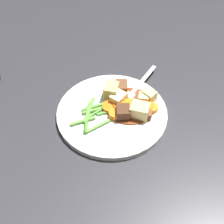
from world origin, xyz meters
TOP-DOWN VIEW (x-y plane):
  - ground_plane at (0.00, 0.00)m, footprint 3.00×3.00m
  - dinner_plate at (0.00, 0.00)m, footprint 0.25×0.25m
  - stew_sauce at (0.04, 0.00)m, footprint 0.12×0.12m
  - carrot_slice_0 at (0.00, -0.02)m, footprint 0.03×0.03m
  - carrot_slice_1 at (0.09, -0.03)m, footprint 0.03×0.03m
  - carrot_slice_2 at (0.02, 0.01)m, footprint 0.03×0.03m
  - carrot_slice_3 at (0.04, 0.00)m, footprint 0.03×0.03m
  - carrot_slice_4 at (0.07, -0.02)m, footprint 0.05×0.05m
  - carrot_slice_5 at (0.04, 0.04)m, footprint 0.05×0.05m
  - carrot_slice_6 at (0.04, -0.01)m, footprint 0.03×0.03m
  - carrot_slice_7 at (-0.00, 0.01)m, footprint 0.05×0.05m
  - potato_chunk_0 at (0.05, -0.04)m, footprint 0.05×0.05m
  - potato_chunk_1 at (0.08, -0.00)m, footprint 0.03×0.03m
  - potato_chunk_2 at (0.03, 0.02)m, footprint 0.04×0.04m
  - potato_chunk_3 at (0.10, 0.00)m, footprint 0.03×0.03m
  - potato_chunk_4 at (0.02, 0.05)m, footprint 0.05×0.05m
  - meat_chunk_0 at (0.06, -0.02)m, footprint 0.03×0.03m
  - meat_chunk_1 at (0.07, 0.00)m, footprint 0.03×0.03m
  - meat_chunk_2 at (0.02, -0.02)m, footprint 0.04×0.04m
  - meat_chunk_3 at (0.05, 0.05)m, footprint 0.04×0.04m
  - meat_chunk_4 at (0.06, -0.05)m, footprint 0.03×0.03m
  - green_bean_0 at (-0.00, 0.00)m, footprint 0.07×0.02m
  - green_bean_1 at (-0.06, -0.00)m, footprint 0.04×0.07m
  - green_bean_2 at (-0.03, 0.01)m, footprint 0.06×0.02m
  - green_bean_3 at (-0.02, 0.03)m, footprint 0.07×0.01m
  - green_bean_4 at (-0.06, 0.01)m, footprint 0.05×0.08m
  - green_bean_5 at (-0.07, 0.00)m, footprint 0.06×0.01m
  - green_bean_6 at (-0.05, 0.02)m, footprint 0.05×0.07m
  - green_bean_7 at (-0.05, -0.03)m, footprint 0.06×0.02m
  - green_bean_8 at (-0.02, 0.02)m, footprint 0.09×0.02m
  - fork at (0.09, 0.04)m, footprint 0.16×0.11m

SIDE VIEW (x-z plane):
  - ground_plane at x=0.00m, z-range 0.00..0.00m
  - dinner_plate at x=0.00m, z-range 0.00..0.01m
  - stew_sauce at x=0.04m, z-range 0.01..0.02m
  - fork at x=0.09m, z-range 0.01..0.02m
  - green_bean_2 at x=-0.03m, z-range 0.01..0.02m
  - green_bean_4 at x=-0.06m, z-range 0.01..0.02m
  - green_bean_0 at x=0.00m, z-range 0.01..0.02m
  - green_bean_7 at x=-0.05m, z-range 0.01..0.02m
  - green_bean_8 at x=-0.02m, z-range 0.01..0.02m
  - green_bean_5 at x=-0.07m, z-range 0.01..0.02m
  - green_bean_3 at x=-0.02m, z-range 0.01..0.02m
  - green_bean_1 at x=-0.06m, z-range 0.01..0.02m
  - green_bean_6 at x=-0.05m, z-range 0.01..0.02m
  - carrot_slice_5 at x=0.04m, z-range 0.01..0.02m
  - carrot_slice_7 at x=0.00m, z-range 0.01..0.02m
  - carrot_slice_1 at x=0.09m, z-range 0.01..0.02m
  - carrot_slice_3 at x=0.04m, z-range 0.01..0.02m
  - carrot_slice_6 at x=0.04m, z-range 0.01..0.02m
  - carrot_slice_4 at x=0.07m, z-range 0.01..0.02m
  - carrot_slice_2 at x=0.02m, z-range 0.01..0.03m
  - carrot_slice_0 at x=0.00m, z-range 0.01..0.03m
  - meat_chunk_0 at x=0.06m, z-range 0.01..0.03m
  - meat_chunk_4 at x=0.06m, z-range 0.01..0.03m
  - meat_chunk_1 at x=0.07m, z-range 0.01..0.03m
  - potato_chunk_1 at x=0.08m, z-range 0.01..0.03m
  - meat_chunk_3 at x=0.05m, z-range 0.01..0.04m
  - potato_chunk_3 at x=0.10m, z-range 0.01..0.04m
  - potato_chunk_2 at x=0.03m, z-range 0.01..0.04m
  - meat_chunk_2 at x=0.02m, z-range 0.01..0.04m
  - potato_chunk_0 at x=0.05m, z-range 0.01..0.04m
  - potato_chunk_4 at x=0.02m, z-range 0.01..0.05m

